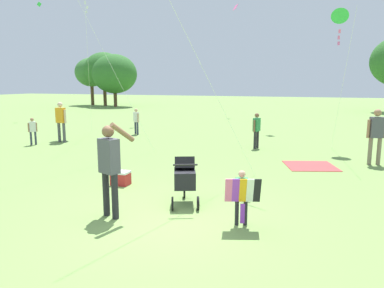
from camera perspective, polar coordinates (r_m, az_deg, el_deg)
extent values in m
plane|color=#75994C|center=(7.06, -4.04, -11.62)|extent=(120.00, 120.00, 0.00)
cylinder|color=brown|center=(42.71, -15.40, 7.38)|extent=(0.36, 0.36, 2.17)
ellipsoid|color=#387033|center=(42.70, -15.55, 10.83)|extent=(3.72, 3.35, 3.16)
cylinder|color=brown|center=(41.24, -13.53, 7.36)|extent=(0.36, 0.36, 2.12)
ellipsoid|color=#2D6628|center=(41.24, -13.69, 11.27)|extent=(4.40, 3.96, 3.74)
cylinder|color=brown|center=(39.29, -11.96, 6.86)|extent=(0.36, 0.36, 1.51)
ellipsoid|color=#2D6628|center=(39.26, -12.10, 10.74)|extent=(4.75, 4.28, 4.04)
cylinder|color=#232328|center=(6.74, 8.40, -10.49)|extent=(0.07, 0.07, 0.50)
cylinder|color=#232328|center=(6.72, 7.06, -10.52)|extent=(0.07, 0.07, 0.50)
cube|color=#2D8C4C|center=(6.59, 7.82, -6.94)|extent=(0.25, 0.20, 0.37)
cylinder|color=tan|center=(6.62, 9.00, -7.14)|extent=(0.05, 0.05, 0.33)
cylinder|color=tan|center=(6.59, 6.63, -7.16)|extent=(0.05, 0.05, 0.33)
sphere|color=tan|center=(6.52, 7.87, -4.71)|extent=(0.13, 0.13, 0.13)
cube|color=black|center=(6.45, 10.22, -7.22)|extent=(0.17, 0.19, 0.45)
cube|color=white|center=(6.43, 9.11, -7.23)|extent=(0.17, 0.19, 0.45)
cube|color=#F4A319|center=(6.42, 8.00, -7.25)|extent=(0.17, 0.19, 0.45)
cube|color=purple|center=(6.40, 6.89, -7.26)|extent=(0.17, 0.19, 0.45)
cube|color=pink|center=(6.39, 5.77, -7.27)|extent=(0.17, 0.19, 0.45)
cube|color=purple|center=(6.53, 7.94, -10.79)|extent=(0.08, 0.04, 0.36)
cylinder|color=#232328|center=(7.26, -13.36, -7.60)|extent=(0.13, 0.13, 0.87)
cylinder|color=#232328|center=(7.05, -12.03, -8.08)|extent=(0.13, 0.13, 0.87)
cube|color=#4C4C56|center=(6.97, -12.94, -1.83)|extent=(0.44, 0.36, 0.66)
cylinder|color=brown|center=(7.17, -14.07, -1.93)|extent=(0.09, 0.09, 0.58)
cylinder|color=brown|center=(6.80, -10.89, 1.80)|extent=(0.28, 0.53, 0.41)
sphere|color=brown|center=(6.89, -13.08, 1.95)|extent=(0.23, 0.23, 0.23)
cylinder|color=black|center=(8.20, -1.21, -7.50)|extent=(0.14, 0.27, 0.28)
cylinder|color=black|center=(7.44, -3.10, -9.34)|extent=(0.14, 0.27, 0.28)
cylinder|color=black|center=(7.45, 0.96, -9.29)|extent=(0.14, 0.27, 0.28)
cube|color=black|center=(7.68, -1.15, -5.43)|extent=(0.65, 0.76, 0.36)
cube|color=black|center=(7.73, -1.18, -3.04)|extent=(0.54, 0.54, 0.35)
cylinder|color=black|center=(7.14, -1.07, -3.30)|extent=(0.46, 0.22, 0.04)
cylinder|color=silver|center=(8.24, 1.71, 11.79)|extent=(1.85, 3.88, 5.74)
cylinder|color=silver|center=(12.44, -14.34, 15.14)|extent=(2.17, 3.39, 7.62)
cube|color=white|center=(19.52, -16.47, 20.58)|extent=(0.08, 0.07, 0.14)
cube|color=white|center=(19.48, -16.16, 19.95)|extent=(0.07, 0.05, 0.14)
cube|color=white|center=(19.38, -16.27, 19.34)|extent=(0.09, 0.08, 0.14)
cylinder|color=silver|center=(17.03, -16.02, 12.16)|extent=(2.42, 3.50, 6.81)
cone|color=green|center=(15.38, 22.25, 18.19)|extent=(0.65, 0.42, 0.54)
cube|color=pink|center=(15.26, 22.20, 16.10)|extent=(0.08, 0.04, 0.14)
cube|color=pink|center=(15.29, 22.09, 15.26)|extent=(0.08, 0.02, 0.14)
cube|color=pink|center=(15.21, 22.07, 14.46)|extent=(0.08, 0.04, 0.14)
cylinder|color=silver|center=(13.76, 22.58, 8.37)|extent=(0.38, 2.86, 4.85)
cube|color=green|center=(28.75, -22.90, 19.60)|extent=(0.32, 0.13, 0.33)
cube|color=pink|center=(29.69, 6.86, 20.59)|extent=(0.43, 0.54, 0.49)
cylinder|color=#4C4C51|center=(16.48, -19.47, 1.69)|extent=(0.12, 0.12, 0.85)
cylinder|color=#4C4C51|center=(16.65, -20.16, 1.73)|extent=(0.12, 0.12, 0.85)
cube|color=orange|center=(16.49, -19.97, 4.27)|extent=(0.38, 0.25, 0.64)
cylinder|color=beige|center=(16.34, -19.35, 4.11)|extent=(0.09, 0.09, 0.57)
cylinder|color=beige|center=(16.64, -20.56, 4.13)|extent=(0.09, 0.09, 0.57)
sphere|color=beige|center=(16.45, -20.06, 5.84)|extent=(0.22, 0.22, 0.22)
cylinder|color=#33384C|center=(18.21, -8.89, 2.50)|extent=(0.09, 0.09, 0.63)
cylinder|color=#33384C|center=(18.04, -8.56, 2.44)|extent=(0.09, 0.09, 0.63)
cube|color=silver|center=(18.06, -8.77, 4.21)|extent=(0.33, 0.29, 0.47)
cylinder|color=tan|center=(18.21, -9.06, 4.15)|extent=(0.07, 0.07, 0.42)
cylinder|color=tan|center=(17.92, -8.47, 4.07)|extent=(0.07, 0.07, 0.42)
sphere|color=tan|center=(18.04, -8.80, 5.27)|extent=(0.16, 0.16, 0.16)
cylinder|color=#7F705B|center=(12.75, 27.33, -1.03)|extent=(0.13, 0.13, 0.86)
cylinder|color=#7F705B|center=(12.64, 26.20, -1.02)|extent=(0.13, 0.13, 0.86)
cube|color=#4C4C56|center=(12.59, 27.03, 2.34)|extent=(0.42, 0.32, 0.65)
cylinder|color=#A37556|center=(12.69, 27.99, 2.11)|extent=(0.09, 0.09, 0.57)
cylinder|color=#A37556|center=(12.51, 26.01, 2.17)|extent=(0.09, 0.09, 0.57)
sphere|color=#A37556|center=(12.55, 27.19, 4.41)|extent=(0.22, 0.22, 0.22)
cylinder|color=#232328|center=(14.31, 9.86, 0.62)|extent=(0.10, 0.10, 0.68)
cylinder|color=#232328|center=(14.49, 10.27, 0.72)|extent=(0.10, 0.10, 0.68)
cube|color=#2D8C4C|center=(14.32, 10.13, 3.03)|extent=(0.27, 0.34, 0.51)
cylinder|color=brown|center=(14.16, 9.77, 2.82)|extent=(0.07, 0.07, 0.45)
cylinder|color=brown|center=(14.49, 10.48, 2.95)|extent=(0.07, 0.07, 0.45)
sphere|color=brown|center=(14.29, 10.18, 4.46)|extent=(0.18, 0.18, 0.18)
cylinder|color=#33384C|center=(16.31, -23.99, 0.80)|extent=(0.08, 0.08, 0.55)
cylinder|color=#33384C|center=(16.33, -23.39, 0.85)|extent=(0.08, 0.08, 0.55)
cube|color=silver|center=(16.26, -23.80, 2.52)|extent=(0.27, 0.28, 0.42)
cylinder|color=#A37556|center=(16.25, -24.33, 2.37)|extent=(0.06, 0.06, 0.37)
cylinder|color=#A37556|center=(16.29, -23.27, 2.46)|extent=(0.06, 0.06, 0.37)
sphere|color=#A37556|center=(16.23, -23.88, 3.55)|extent=(0.14, 0.14, 0.14)
cube|color=#CC3D3D|center=(11.80, 18.13, -3.30)|extent=(1.82, 1.77, 0.02)
cube|color=red|center=(9.38, -11.16, -5.41)|extent=(0.44, 0.32, 0.30)
cube|color=white|center=(9.33, -11.20, -4.37)|extent=(0.45, 0.33, 0.05)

